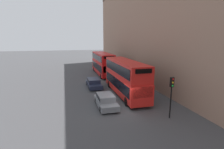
% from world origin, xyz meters
% --- Properties ---
extents(ground_plane, '(200.00, 200.00, 0.00)m').
position_xyz_m(ground_plane, '(0.00, 0.00, 0.00)').
color(ground_plane, '#424244').
extents(building_facade, '(1.10, 80.00, 19.12)m').
position_xyz_m(building_facade, '(7.00, 0.00, 9.87)').
color(building_facade, '#93705B').
rests_on(building_facade, ground).
extents(bus_leading, '(2.59, 10.96, 4.51)m').
position_xyz_m(bus_leading, '(1.60, 4.65, 2.48)').
color(bus_leading, red).
rests_on(bus_leading, ground).
extents(bus_second_in_queue, '(2.59, 11.04, 4.42)m').
position_xyz_m(bus_second_in_queue, '(1.60, 18.52, 2.44)').
color(bus_second_in_queue, red).
rests_on(bus_second_in_queue, ground).
extents(car_dark_sedan, '(1.88, 4.34, 1.36)m').
position_xyz_m(car_dark_sedan, '(-1.80, 1.24, 0.72)').
color(car_dark_sedan, slate).
rests_on(car_dark_sedan, ground).
extents(car_hatchback, '(1.90, 4.70, 1.31)m').
position_xyz_m(car_hatchback, '(-1.80, 9.31, 0.70)').
color(car_hatchback, '#1E2338').
rests_on(car_hatchback, ground).
extents(traffic_light, '(0.30, 0.36, 3.90)m').
position_xyz_m(traffic_light, '(3.32, -3.08, 2.80)').
color(traffic_light, black).
rests_on(traffic_light, ground).
extents(pedestrian, '(0.36, 0.36, 1.69)m').
position_xyz_m(pedestrian, '(4.43, 2.40, 0.78)').
color(pedestrian, '#26262D').
rests_on(pedestrian, ground).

